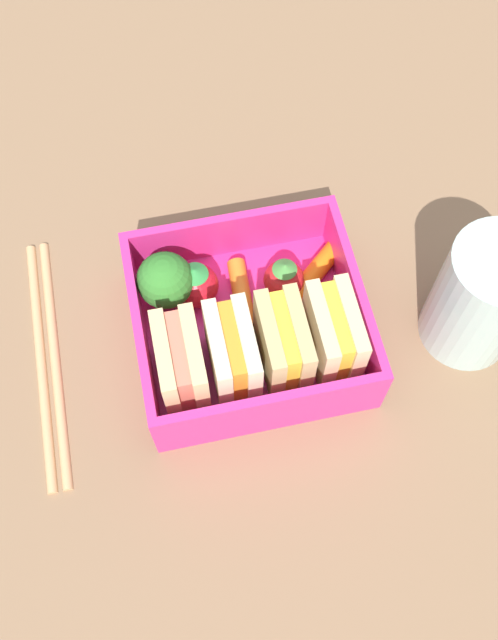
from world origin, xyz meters
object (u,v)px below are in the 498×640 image
(sandwich_center, at_px, (232,354))
(carrot_stick_far_left, at_px, (315,273))
(sandwich_center_left, at_px, (283,344))
(broccoli_floret, at_px, (165,281))
(sandwich_left, at_px, (333,334))
(carrot_stick_left, at_px, (241,295))
(strawberry_left, at_px, (284,279))
(chopstick_pair, at_px, (47,357))
(drinking_glass, at_px, (483,298))
(sandwich_center_right, at_px, (181,364))
(strawberry_far_left, at_px, (196,285))

(sandwich_center, distance_m, carrot_stick_far_left, 0.10)
(sandwich_center_left, height_order, broccoli_floret, sandwich_center_left)
(sandwich_left, height_order, carrot_stick_left, sandwich_left)
(carrot_stick_left, xyz_separation_m, broccoli_floret, (0.05, -0.01, 0.02))
(sandwich_center, xyz_separation_m, strawberry_left, (-0.05, -0.05, -0.01))
(sandwich_center, distance_m, chopstick_pair, 0.14)
(sandwich_center_left, xyz_separation_m, carrot_stick_left, (0.02, -0.05, -0.02))
(carrot_stick_far_left, height_order, broccoli_floret, broccoli_floret)
(sandwich_center, bearing_deg, sandwich_center_left, 180.00)
(chopstick_pair, height_order, drinking_glass, drinking_glass)
(sandwich_left, distance_m, broccoli_floret, 0.12)
(sandwich_center_left, distance_m, broccoli_floret, 0.09)
(sandwich_left, height_order, carrot_stick_far_left, sandwich_left)
(carrot_stick_left, height_order, broccoli_floret, broccoli_floret)
(sandwich_center_left, distance_m, sandwich_center_right, 0.07)
(sandwich_center, relative_size, broccoli_floret, 1.14)
(carrot_stick_left, relative_size, chopstick_pair, 0.28)
(sandwich_center_right, xyz_separation_m, carrot_stick_left, (-0.05, -0.05, -0.02))
(carrot_stick_far_left, bearing_deg, sandwich_center, 39.38)
(carrot_stick_far_left, relative_size, broccoli_floret, 1.05)
(broccoli_floret, bearing_deg, drinking_glass, 163.40)
(carrot_stick_far_left, xyz_separation_m, strawberry_far_left, (0.09, -0.00, 0.01))
(sandwich_center_left, bearing_deg, broccoli_floret, -42.49)
(strawberry_far_left, bearing_deg, chopstick_pair, 10.82)
(carrot_stick_left, relative_size, drinking_glass, 0.56)
(chopstick_pair, bearing_deg, sandwich_center_right, 156.45)
(sandwich_center_left, relative_size, chopstick_pair, 0.29)
(broccoli_floret, xyz_separation_m, drinking_glass, (-0.20, 0.06, 0.01))
(sandwich_center_left, height_order, drinking_glass, drinking_glass)
(carrot_stick_left, height_order, strawberry_far_left, strawberry_far_left)
(carrot_stick_far_left, height_order, drinking_glass, drinking_glass)
(carrot_stick_far_left, height_order, strawberry_left, strawberry_left)
(sandwich_center_left, distance_m, sandwich_center, 0.03)
(sandwich_center_right, bearing_deg, strawberry_left, -146.42)
(sandwich_left, xyz_separation_m, sandwich_center, (0.07, 0.00, 0.00))
(sandwich_left, xyz_separation_m, sandwich_center_right, (0.10, 0.00, 0.00))
(sandwich_center_right, distance_m, broccoli_floret, 0.06)
(sandwich_center, height_order, broccoli_floret, sandwich_center)
(broccoli_floret, relative_size, drinking_glass, 0.52)
(sandwich_center_left, bearing_deg, strawberry_left, -104.22)
(carrot_stick_far_left, xyz_separation_m, carrot_stick_left, (0.06, 0.01, -0.00))
(carrot_stick_left, bearing_deg, sandwich_left, 133.99)
(drinking_glass, bearing_deg, sandwich_left, 0.83)
(carrot_stick_far_left, relative_size, chopstick_pair, 0.27)
(strawberry_far_left, height_order, drinking_glass, drinking_glass)
(sandwich_left, relative_size, strawberry_far_left, 1.48)
(carrot_stick_left, bearing_deg, sandwich_center, 72.45)
(sandwich_left, xyz_separation_m, broccoli_floret, (0.10, -0.06, 0.00))
(sandwich_center, relative_size, drinking_glass, 0.59)
(strawberry_left, height_order, strawberry_far_left, strawberry_far_left)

